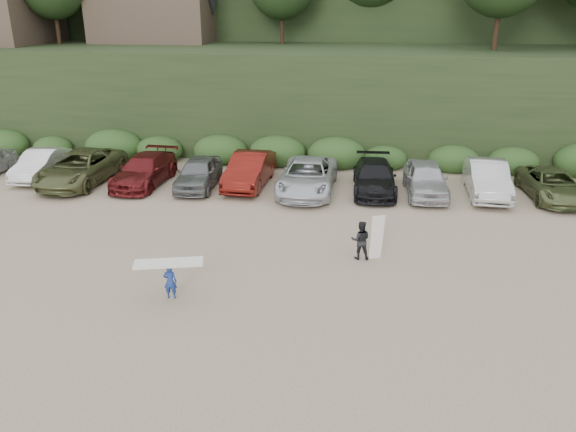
# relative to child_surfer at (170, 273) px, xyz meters

# --- Properties ---
(ground) EXTENTS (120.00, 120.00, 0.00)m
(ground) POSITION_rel_child_surfer_xyz_m (3.11, 1.28, -0.86)
(ground) COLOR tan
(ground) RESTS_ON ground
(parked_cars) EXTENTS (36.48, 6.25, 1.64)m
(parked_cars) POSITION_rel_child_surfer_xyz_m (3.42, 11.27, -0.10)
(parked_cars) COLOR #9C9DA1
(parked_cars) RESTS_ON ground
(child_surfer) EXTENTS (2.20, 1.09, 1.27)m
(child_surfer) POSITION_rel_child_surfer_xyz_m (0.00, 0.00, 0.00)
(child_surfer) COLOR navy
(child_surfer) RESTS_ON ground
(adult_surfer) EXTENTS (1.19, 0.57, 1.71)m
(adult_surfer) POSITION_rel_child_surfer_xyz_m (5.94, 3.70, -0.13)
(adult_surfer) COLOR black
(adult_surfer) RESTS_ON ground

